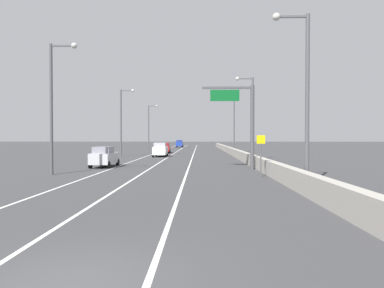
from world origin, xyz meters
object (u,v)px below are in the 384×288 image
(speed_advisory_sign, at_px, (261,152))
(lamp_post_left_mid, at_px, (123,118))
(lamp_post_right_third, at_px, (233,121))
(car_white_2, at_px, (160,150))
(overhead_sign_gantry, at_px, (244,116))
(car_red_3, at_px, (165,148))
(lamp_post_left_near, at_px, (55,99))
(lamp_post_left_far, at_px, (150,124))
(lamp_post_right_second, at_px, (250,113))
(lamp_post_right_near, at_px, (303,87))
(car_silver_0, at_px, (104,157))
(car_blue_1, at_px, (179,144))

(speed_advisory_sign, height_order, lamp_post_left_mid, lamp_post_left_mid)
(lamp_post_right_third, height_order, car_white_2, lamp_post_right_third)
(overhead_sign_gantry, bearing_deg, car_red_3, 108.18)
(lamp_post_left_near, bearing_deg, speed_advisory_sign, -3.96)
(overhead_sign_gantry, distance_m, lamp_post_left_far, 48.03)
(car_red_3, bearing_deg, lamp_post_right_second, -59.87)
(lamp_post_right_near, bearing_deg, lamp_post_left_near, 160.57)
(lamp_post_left_far, relative_size, car_red_3, 2.31)
(overhead_sign_gantry, relative_size, lamp_post_left_mid, 0.75)
(speed_advisory_sign, height_order, lamp_post_right_near, lamp_post_right_near)
(overhead_sign_gantry, height_order, speed_advisory_sign, overhead_sign_gantry)
(speed_advisory_sign, xyz_separation_m, car_white_2, (-10.22, 26.01, -0.73))
(overhead_sign_gantry, bearing_deg, lamp_post_right_near, -79.79)
(lamp_post_right_second, relative_size, lamp_post_left_mid, 1.00)
(speed_advisory_sign, xyz_separation_m, lamp_post_left_mid, (-15.91, 26.36, 4.00))
(car_white_2, bearing_deg, car_red_3, 92.62)
(car_red_3, bearing_deg, car_silver_0, -95.46)
(lamp_post_right_near, relative_size, lamp_post_right_second, 1.00)
(lamp_post_right_second, distance_m, lamp_post_right_third, 21.07)
(lamp_post_right_third, distance_m, car_silver_0, 33.30)
(car_blue_1, bearing_deg, car_white_2, -90.00)
(overhead_sign_gantry, xyz_separation_m, lamp_post_left_near, (-15.04, -4.98, 1.03))
(car_silver_0, bearing_deg, lamp_post_left_far, 92.50)
(lamp_post_right_near, distance_m, lamp_post_left_mid, 35.82)
(overhead_sign_gantry, bearing_deg, speed_advisory_sign, -85.82)
(lamp_post_right_second, height_order, lamp_post_left_mid, same)
(speed_advisory_sign, distance_m, lamp_post_left_near, 16.02)
(lamp_post_left_far, bearing_deg, lamp_post_right_second, -64.30)
(speed_advisory_sign, distance_m, car_red_3, 38.96)
(lamp_post_right_second, height_order, car_red_3, lamp_post_right_second)
(speed_advisory_sign, height_order, lamp_post_right_third, lamp_post_right_third)
(lamp_post_left_mid, bearing_deg, lamp_post_right_second, -30.26)
(lamp_post_left_mid, xyz_separation_m, lamp_post_left_far, (0.42, 25.29, 0.00))
(lamp_post_left_far, distance_m, car_silver_0, 44.03)
(lamp_post_right_near, relative_size, car_silver_0, 2.37)
(lamp_post_right_second, bearing_deg, lamp_post_right_near, -90.19)
(speed_advisory_sign, distance_m, lamp_post_left_mid, 31.05)
(car_silver_0, xyz_separation_m, car_blue_1, (3.34, 67.11, 0.05))
(lamp_post_right_second, height_order, lamp_post_left_far, same)
(lamp_post_right_third, bearing_deg, lamp_post_left_far, 139.67)
(overhead_sign_gantry, relative_size, lamp_post_right_near, 0.75)
(lamp_post_right_near, height_order, car_white_2, lamp_post_right_near)
(lamp_post_right_second, xyz_separation_m, lamp_post_left_mid, (-17.51, 10.21, 0.00))
(lamp_post_right_near, height_order, lamp_post_left_far, same)
(overhead_sign_gantry, height_order, car_blue_1, overhead_sign_gantry)
(speed_advisory_sign, height_order, car_silver_0, speed_advisory_sign)
(lamp_post_right_near, bearing_deg, car_white_2, 110.81)
(speed_advisory_sign, bearing_deg, lamp_post_left_mid, 121.11)
(car_silver_0, height_order, car_white_2, car_white_2)
(overhead_sign_gantry, height_order, lamp_post_right_near, lamp_post_right_near)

